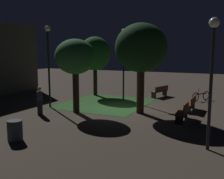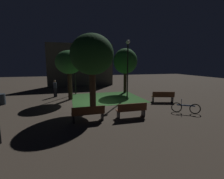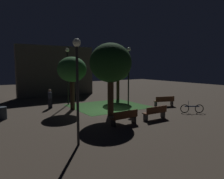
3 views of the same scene
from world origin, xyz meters
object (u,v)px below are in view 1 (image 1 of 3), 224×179
at_px(bench_near_trees, 160,91).
at_px(pedestrian, 40,100).
at_px(bench_by_lamp, 191,103).
at_px(lamp_post_plaza_west, 212,62).
at_px(lamp_post_near_wall, 48,53).
at_px(tree_back_left, 95,54).
at_px(trash_bin, 15,131).
at_px(tree_tall_center, 75,58).
at_px(bicycle, 201,96).
at_px(bench_path_side, 183,112).
at_px(tree_back_right, 141,49).
at_px(lamp_post_path_center, 124,53).

height_order(bench_near_trees, pedestrian, pedestrian).
distance_m(bench_by_lamp, lamp_post_plaza_west, 7.04).
bearing_deg(lamp_post_near_wall, tree_back_left, -4.63).
bearing_deg(trash_bin, pedestrian, 27.77).
bearing_deg(tree_tall_center, tree_back_left, 18.53).
xyz_separation_m(bench_near_trees, bicycle, (-0.34, -3.12, -0.14)).
distance_m(lamp_post_near_wall, trash_bin, 7.17).
bearing_deg(lamp_post_plaza_west, trash_bin, 107.99).
bearing_deg(lamp_post_near_wall, bench_by_lamp, -71.67).
bearing_deg(tree_back_left, tree_tall_center, -161.47).
xyz_separation_m(bench_path_side, lamp_post_near_wall, (-0.24, 8.44, 2.97)).
distance_m(bench_near_trees, tree_tall_center, 8.46).
bearing_deg(tree_back_right, bicycle, -26.03).
xyz_separation_m(tree_tall_center, tree_back_left, (5.87, 1.97, 0.16)).
height_order(bench_path_side, trash_bin, bench_path_side).
bearing_deg(lamp_post_near_wall, tree_back_right, -81.28).
xyz_separation_m(tree_back_left, pedestrian, (-7.24, -0.42, -2.53)).
relative_size(bench_near_trees, pedestrian, 1.16).
distance_m(tree_back_left, trash_bin, 11.75).
xyz_separation_m(bench_by_lamp, lamp_post_near_wall, (-2.80, 8.44, 2.97)).
bearing_deg(bench_path_side, bicycle, -1.24).
relative_size(lamp_post_near_wall, pedestrian, 3.21).
xyz_separation_m(bench_by_lamp, trash_bin, (-8.61, 5.55, -0.06)).
bearing_deg(bicycle, bench_near_trees, 83.83).
xyz_separation_m(bench_path_side, bicycle, (6.24, -0.14, -0.14)).
bearing_deg(pedestrian, bench_near_trees, -27.68).
bearing_deg(bench_by_lamp, bicycle, -2.11).
xyz_separation_m(lamp_post_path_center, pedestrian, (-6.43, 2.42, -2.62)).
height_order(tree_back_right, lamp_post_path_center, lamp_post_path_center).
height_order(trash_bin, bicycle, bicycle).
xyz_separation_m(tree_back_right, lamp_post_path_center, (3.58, 2.58, -0.25)).
xyz_separation_m(trash_bin, bicycle, (12.30, -5.68, -0.08)).
xyz_separation_m(tree_back_left, tree_back_right, (-4.39, -5.42, 0.35)).
bearing_deg(tree_back_right, pedestrian, 119.71).
height_order(tree_back_right, trash_bin, tree_back_right).
height_order(bench_near_trees, tree_back_left, tree_back_left).
distance_m(trash_bin, bicycle, 13.55).
bearing_deg(tree_back_right, trash_bin, 156.23).
height_order(bench_by_lamp, lamp_post_plaza_west, lamp_post_plaza_west).
height_order(bicycle, pedestrian, pedestrian).
bearing_deg(trash_bin, lamp_post_path_center, -2.12).
distance_m(lamp_post_plaza_west, lamp_post_path_center, 10.45).
bearing_deg(tree_back_left, lamp_post_plaza_west, -132.59).
bearing_deg(lamp_post_near_wall, pedestrian, -156.40).
bearing_deg(lamp_post_path_center, bicycle, -69.29).
relative_size(tree_back_left, trash_bin, 5.67).
bearing_deg(tree_tall_center, bench_by_lamp, -60.77).
xyz_separation_m(bench_path_side, trash_bin, (-6.06, 5.55, -0.06)).
relative_size(bench_near_trees, tree_back_left, 0.39).
distance_m(bench_path_side, lamp_post_near_wall, 8.95).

